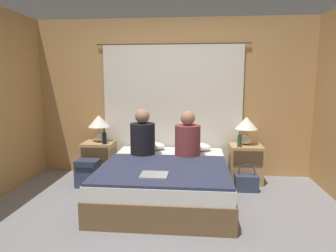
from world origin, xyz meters
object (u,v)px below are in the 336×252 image
nightstand_right (245,164)px  lamp_left (99,124)px  pillow_left (148,146)px  laptop_on_bed (154,175)px  bed (166,181)px  beer_bottle_on_left_stand (104,138)px  person_left_in_bed (143,137)px  handbag_on_floor (246,182)px  person_right_in_bed (188,138)px  pillow_right (194,147)px  lamp_right (246,126)px  backpack_on_floor (88,172)px  beer_bottle_on_right_stand (240,140)px  nightstand_left (99,160)px

nightstand_right → lamp_left: lamp_left is taller
pillow_left → laptop_on_bed: bearing=-78.1°
bed → beer_bottle_on_left_stand: beer_bottle_on_left_stand is taller
person_left_in_bed → handbag_on_floor: bearing=-0.7°
person_right_in_bed → handbag_on_floor: bearing=-1.2°
pillow_right → beer_bottle_on_left_stand: 1.38m
handbag_on_floor → pillow_left: bearing=164.8°
pillow_right → person_right_in_bed: (-0.09, -0.38, 0.21)m
lamp_right → lamp_left: bearing=180.0°
pillow_left → handbag_on_floor: (1.46, -0.40, -0.40)m
nightstand_right → backpack_on_floor: (-2.31, -0.41, -0.06)m
laptop_on_bed → backpack_on_floor: (-1.11, 0.91, -0.28)m
bed → person_right_in_bed: size_ratio=2.93×
person_right_in_bed → person_left_in_bed: bearing=-180.0°
lamp_right → beer_bottle_on_right_stand: bearing=-124.1°
lamp_left → handbag_on_floor: size_ratio=1.10×
handbag_on_floor → backpack_on_floor: bearing=-178.7°
lamp_right → person_right_in_bed: size_ratio=0.64×
person_left_in_bed → laptop_on_bed: bearing=-72.8°
lamp_left → bed: bearing=-34.1°
person_left_in_bed → laptop_on_bed: 1.05m
nightstand_left → beer_bottle_on_right_stand: beer_bottle_on_right_stand is taller
pillow_left → person_right_in_bed: (0.62, -0.38, 0.21)m
nightstand_left → handbag_on_floor: 2.27m
lamp_left → nightstand_left: bearing=-90.0°
beer_bottle_on_right_stand → person_left_in_bed: bearing=-170.9°
laptop_on_bed → bed: bearing=83.4°
bed → lamp_right: bearing=34.1°
person_right_in_bed → pillow_left: bearing=148.8°
pillow_right → person_right_in_bed: person_right_in_bed is taller
nightstand_right → laptop_on_bed: (-1.21, -1.31, 0.22)m
bed → beer_bottle_on_right_stand: (1.02, 0.60, 0.44)m
lamp_right → pillow_left: (-1.49, -0.02, -0.33)m
beer_bottle_on_left_stand → handbag_on_floor: bearing=-6.5°
beer_bottle_on_left_stand → backpack_on_floor: 0.56m
pillow_left → beer_bottle_on_right_stand: (1.38, -0.16, 0.14)m
bed → handbag_on_floor: 1.16m
beer_bottle_on_left_stand → person_left_in_bed: bearing=-19.5°
pillow_left → beer_bottle_on_left_stand: (-0.65, -0.16, 0.14)m
pillow_right → laptop_on_bed: size_ratio=1.74×
lamp_right → person_right_in_bed: bearing=-155.5°
person_right_in_bed → handbag_on_floor: 1.03m
beer_bottle_on_right_stand → nightstand_right: bearing=44.6°
bed → handbag_on_floor: bed is taller
lamp_left → beer_bottle_on_left_stand: bearing=-52.0°
bed → person_left_in_bed: bearing=134.8°
bed → backpack_on_floor: size_ratio=4.80×
nightstand_left → backpack_on_floor: bearing=-95.4°
nightstand_right → pillow_right: (-0.78, 0.04, 0.24)m
nightstand_left → beer_bottle_on_right_stand: bearing=-3.1°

